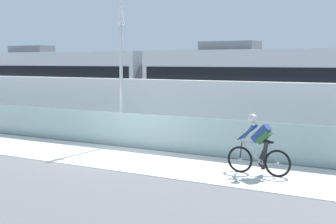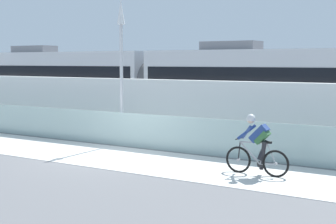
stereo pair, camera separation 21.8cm
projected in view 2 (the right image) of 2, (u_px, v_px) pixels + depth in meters
name	position (u px, v px, depth m)	size (l,w,h in m)	color
ground_plane	(107.00, 156.00, 16.05)	(200.00, 200.00, 0.00)	slate
bike_path_deck	(107.00, 156.00, 16.05)	(32.00, 3.20, 0.01)	silver
glass_parapet	(140.00, 131.00, 17.55)	(32.00, 0.05, 1.18)	#ADC6C1
concrete_barrier_wall	(168.00, 110.00, 19.01)	(32.00, 0.36, 2.31)	white
tram_rail_near	(199.00, 133.00, 21.21)	(32.00, 0.08, 0.01)	#595654
tram_rail_far	(215.00, 129.00, 22.42)	(32.00, 0.08, 0.01)	#595654
tram	(155.00, 86.00, 23.07)	(22.56, 2.54, 3.81)	silver
cyclist_on_bike	(257.00, 146.00, 13.29)	(1.77, 0.58, 1.61)	black
lamp_post_antenna	(121.00, 53.00, 18.07)	(0.28, 0.28, 5.20)	gray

